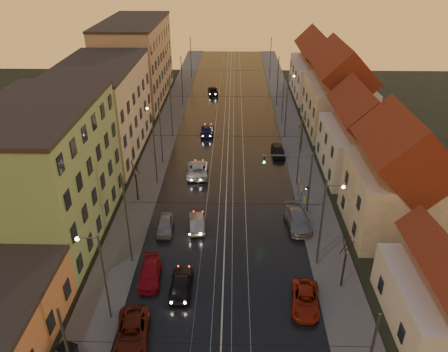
# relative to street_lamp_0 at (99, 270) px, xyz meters

# --- Properties ---
(ground) EXTENTS (160.00, 160.00, 0.00)m
(ground) POSITION_rel_street_lamp_0_xyz_m (9.10, -2.00, -4.89)
(ground) COLOR black
(ground) RESTS_ON ground
(road) EXTENTS (16.00, 120.00, 0.04)m
(road) POSITION_rel_street_lamp_0_xyz_m (9.10, 38.00, -4.87)
(road) COLOR black
(road) RESTS_ON ground
(sidewalk_left) EXTENTS (4.00, 120.00, 0.15)m
(sidewalk_left) POSITION_rel_street_lamp_0_xyz_m (-0.90, 38.00, -4.81)
(sidewalk_left) COLOR #4C4C4C
(sidewalk_left) RESTS_ON ground
(sidewalk_right) EXTENTS (4.00, 120.00, 0.15)m
(sidewalk_right) POSITION_rel_street_lamp_0_xyz_m (19.10, 38.00, -4.81)
(sidewalk_right) COLOR #4C4C4C
(sidewalk_right) RESTS_ON ground
(tram_rail_0) EXTENTS (0.06, 120.00, 0.03)m
(tram_rail_0) POSITION_rel_street_lamp_0_xyz_m (6.90, 38.00, -4.83)
(tram_rail_0) COLOR gray
(tram_rail_0) RESTS_ON road
(tram_rail_1) EXTENTS (0.06, 120.00, 0.03)m
(tram_rail_1) POSITION_rel_street_lamp_0_xyz_m (8.33, 38.00, -4.83)
(tram_rail_1) COLOR gray
(tram_rail_1) RESTS_ON road
(tram_rail_2) EXTENTS (0.06, 120.00, 0.03)m
(tram_rail_2) POSITION_rel_street_lamp_0_xyz_m (9.87, 38.00, -4.83)
(tram_rail_2) COLOR gray
(tram_rail_2) RESTS_ON road
(tram_rail_3) EXTENTS (0.06, 120.00, 0.03)m
(tram_rail_3) POSITION_rel_street_lamp_0_xyz_m (11.30, 38.00, -4.83)
(tram_rail_3) COLOR gray
(tram_rail_3) RESTS_ON road
(apartment_left_1) EXTENTS (10.00, 18.00, 13.00)m
(apartment_left_1) POSITION_rel_street_lamp_0_xyz_m (-8.40, 12.00, 1.61)
(apartment_left_1) COLOR #7B9B62
(apartment_left_1) RESTS_ON ground
(apartment_left_2) EXTENTS (10.00, 20.00, 12.00)m
(apartment_left_2) POSITION_rel_street_lamp_0_xyz_m (-8.40, 32.00, 1.11)
(apartment_left_2) COLOR #B9AE8F
(apartment_left_2) RESTS_ON ground
(apartment_left_3) EXTENTS (10.00, 24.00, 14.00)m
(apartment_left_3) POSITION_rel_street_lamp_0_xyz_m (-8.40, 56.00, 2.11)
(apartment_left_3) COLOR #9E8466
(apartment_left_3) RESTS_ON ground
(house_right_0) EXTENTS (8.16, 10.20, 5.80)m
(house_right_0) POSITION_rel_street_lamp_0_xyz_m (26.10, 0.00, -1.96)
(house_right_0) COLOR silver
(house_right_0) RESTS_ON ground
(house_right_1) EXTENTS (8.67, 10.20, 10.80)m
(house_right_1) POSITION_rel_street_lamp_0_xyz_m (26.10, 13.00, 0.56)
(house_right_1) COLOR #B3A989
(house_right_1) RESTS_ON ground
(house_right_2) EXTENTS (9.18, 12.24, 9.20)m
(house_right_2) POSITION_rel_street_lamp_0_xyz_m (26.10, 26.00, -0.24)
(house_right_2) COLOR silver
(house_right_2) RESTS_ON ground
(house_right_3) EXTENTS (9.18, 14.28, 11.50)m
(house_right_3) POSITION_rel_street_lamp_0_xyz_m (26.10, 41.00, 0.92)
(house_right_3) COLOR #B3A989
(house_right_3) RESTS_ON ground
(house_right_4) EXTENTS (9.18, 16.32, 10.00)m
(house_right_4) POSITION_rel_street_lamp_0_xyz_m (26.10, 59.00, 0.16)
(house_right_4) COLOR silver
(house_right_4) RESTS_ON ground
(catenary_pole_l_1) EXTENTS (0.16, 0.16, 9.00)m
(catenary_pole_l_1) POSITION_rel_street_lamp_0_xyz_m (0.50, 7.00, -0.39)
(catenary_pole_l_1) COLOR #595B60
(catenary_pole_l_1) RESTS_ON ground
(catenary_pole_r_1) EXTENTS (0.16, 0.16, 9.00)m
(catenary_pole_r_1) POSITION_rel_street_lamp_0_xyz_m (17.70, 7.00, -0.39)
(catenary_pole_r_1) COLOR #595B60
(catenary_pole_r_1) RESTS_ON ground
(catenary_pole_l_2) EXTENTS (0.16, 0.16, 9.00)m
(catenary_pole_l_2) POSITION_rel_street_lamp_0_xyz_m (0.50, 22.00, -0.39)
(catenary_pole_l_2) COLOR #595B60
(catenary_pole_l_2) RESTS_ON ground
(catenary_pole_r_2) EXTENTS (0.16, 0.16, 9.00)m
(catenary_pole_r_2) POSITION_rel_street_lamp_0_xyz_m (17.70, 22.00, -0.39)
(catenary_pole_r_2) COLOR #595B60
(catenary_pole_r_2) RESTS_ON ground
(catenary_pole_l_3) EXTENTS (0.16, 0.16, 9.00)m
(catenary_pole_l_3) POSITION_rel_street_lamp_0_xyz_m (0.50, 37.00, -0.39)
(catenary_pole_l_3) COLOR #595B60
(catenary_pole_l_3) RESTS_ON ground
(catenary_pole_r_3) EXTENTS (0.16, 0.16, 9.00)m
(catenary_pole_r_3) POSITION_rel_street_lamp_0_xyz_m (17.70, 37.00, -0.39)
(catenary_pole_r_3) COLOR #595B60
(catenary_pole_r_3) RESTS_ON ground
(catenary_pole_l_4) EXTENTS (0.16, 0.16, 9.00)m
(catenary_pole_l_4) POSITION_rel_street_lamp_0_xyz_m (0.50, 52.00, -0.39)
(catenary_pole_l_4) COLOR #595B60
(catenary_pole_l_4) RESTS_ON ground
(catenary_pole_r_4) EXTENTS (0.16, 0.16, 9.00)m
(catenary_pole_r_4) POSITION_rel_street_lamp_0_xyz_m (17.70, 52.00, -0.39)
(catenary_pole_r_4) COLOR #595B60
(catenary_pole_r_4) RESTS_ON ground
(catenary_pole_l_5) EXTENTS (0.16, 0.16, 9.00)m
(catenary_pole_l_5) POSITION_rel_street_lamp_0_xyz_m (0.50, 70.00, -0.39)
(catenary_pole_l_5) COLOR #595B60
(catenary_pole_l_5) RESTS_ON ground
(catenary_pole_r_5) EXTENTS (0.16, 0.16, 9.00)m
(catenary_pole_r_5) POSITION_rel_street_lamp_0_xyz_m (17.70, 70.00, -0.39)
(catenary_pole_r_5) COLOR #595B60
(catenary_pole_r_5) RESTS_ON ground
(street_lamp_0) EXTENTS (1.75, 0.32, 8.00)m
(street_lamp_0) POSITION_rel_street_lamp_0_xyz_m (0.00, 0.00, 0.00)
(street_lamp_0) COLOR #595B60
(street_lamp_0) RESTS_ON ground
(street_lamp_1) EXTENTS (1.75, 0.32, 8.00)m
(street_lamp_1) POSITION_rel_street_lamp_0_xyz_m (18.21, 8.00, 0.00)
(street_lamp_1) COLOR #595B60
(street_lamp_1) RESTS_ON ground
(street_lamp_2) EXTENTS (1.75, 0.32, 8.00)m
(street_lamp_2) POSITION_rel_street_lamp_0_xyz_m (0.00, 28.00, 0.00)
(street_lamp_2) COLOR #595B60
(street_lamp_2) RESTS_ON ground
(street_lamp_3) EXTENTS (1.75, 0.32, 8.00)m
(street_lamp_3) POSITION_rel_street_lamp_0_xyz_m (18.21, 44.00, 0.00)
(street_lamp_3) COLOR #595B60
(street_lamp_3) RESTS_ON ground
(traffic_light_mast) EXTENTS (5.30, 0.32, 7.20)m
(traffic_light_mast) POSITION_rel_street_lamp_0_xyz_m (17.10, 16.00, -0.29)
(traffic_light_mast) COLOR #595B60
(traffic_light_mast) RESTS_ON ground
(bare_tree_0) EXTENTS (1.09, 1.09, 5.11)m
(bare_tree_0) POSITION_rel_street_lamp_0_xyz_m (-1.09, 18.00, -2.40)
(bare_tree_0) COLOR black
(bare_tree_0) RESTS_ON ground
(bare_tree_1) EXTENTS (1.09, 1.09, 5.11)m
(bare_tree_1) POSITION_rel_street_lamp_0_xyz_m (19.31, 4.00, -2.40)
(bare_tree_1) COLOR black
(bare_tree_1) RESTS_ON ground
(bare_tree_2) EXTENTS (1.09, 1.09, 5.11)m
(bare_tree_2) POSITION_rel_street_lamp_0_xyz_m (19.51, 32.00, -2.40)
(bare_tree_2) COLOR black
(bare_tree_2) RESTS_ON ground
(driving_car_0) EXTENTS (1.84, 4.54, 1.55)m
(driving_car_0) POSITION_rel_street_lamp_0_xyz_m (5.53, 3.30, -4.11)
(driving_car_0) COLOR black
(driving_car_0) RESTS_ON ground
(driving_car_1) EXTENTS (1.96, 4.32, 1.38)m
(driving_car_1) POSITION_rel_street_lamp_0_xyz_m (6.14, 12.57, -4.20)
(driving_car_1) COLOR gray
(driving_car_1) RESTS_ON ground
(driving_car_2) EXTENTS (2.88, 5.68, 1.54)m
(driving_car_2) POSITION_rel_street_lamp_0_xyz_m (5.31, 24.60, -4.12)
(driving_car_2) COLOR silver
(driving_car_2) RESTS_ON ground
(driving_car_3) EXTENTS (2.05, 4.91, 1.42)m
(driving_car_3) POSITION_rel_street_lamp_0_xyz_m (5.78, 38.19, -4.18)
(driving_car_3) COLOR #171945
(driving_car_3) RESTS_ON ground
(driving_car_4) EXTENTS (2.45, 4.86, 1.59)m
(driving_car_4) POSITION_rel_street_lamp_0_xyz_m (5.77, 58.97, -4.09)
(driving_car_4) COLOR black
(driving_car_4) RESTS_ON ground
(parked_left_1) EXTENTS (2.92, 5.41, 1.44)m
(parked_left_1) POSITION_rel_street_lamp_0_xyz_m (2.47, -2.04, -4.17)
(parked_left_1) COLOR #541A0E
(parked_left_1) RESTS_ON ground
(parked_left_2) EXTENTS (2.16, 4.64, 1.31)m
(parked_left_2) POSITION_rel_street_lamp_0_xyz_m (2.62, 4.63, -4.23)
(parked_left_2) COLOR maroon
(parked_left_2) RESTS_ON ground
(parked_left_3) EXTENTS (1.85, 4.15, 1.39)m
(parked_left_3) POSITION_rel_street_lamp_0_xyz_m (2.90, 12.10, -4.19)
(parked_left_3) COLOR #96959A
(parked_left_3) RESTS_ON ground
(parked_right_0) EXTENTS (2.71, 4.92, 1.31)m
(parked_right_0) POSITION_rel_street_lamp_0_xyz_m (15.87, 1.70, -4.23)
(parked_right_0) COLOR #9B220F
(parked_right_0) RESTS_ON ground
(parked_right_1) EXTENTS (2.69, 5.63, 1.58)m
(parked_right_1) POSITION_rel_street_lamp_0_xyz_m (16.70, 13.25, -4.09)
(parked_right_1) COLOR gray
(parked_right_1) RESTS_ON ground
(parked_right_2) EXTENTS (1.88, 4.25, 1.42)m
(parked_right_2) POSITION_rel_street_lamp_0_xyz_m (16.11, 30.54, -4.17)
(parked_right_2) COLOR black
(parked_right_2) RESTS_ON ground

